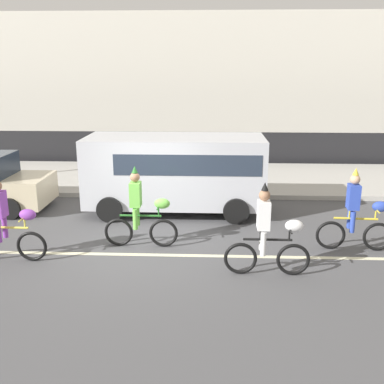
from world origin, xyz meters
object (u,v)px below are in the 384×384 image
(parade_cyclist_lime, at_px, (141,212))
(parked_van_silver, at_px, (178,168))
(parade_cyclist_purple, at_px, (6,223))
(parade_cyclist_cobalt, at_px, (357,215))
(parade_cyclist_zebra, at_px, (269,235))

(parade_cyclist_lime, distance_m, parked_van_silver, 2.81)
(parade_cyclist_purple, bearing_deg, parked_van_silver, 46.76)
(parade_cyclist_purple, xyz_separation_m, parade_cyclist_cobalt, (7.63, 0.91, 0.00))
(parked_van_silver, bearing_deg, parade_cyclist_cobalt, -32.44)
(parade_cyclist_lime, height_order, parade_cyclist_zebra, same)
(parade_cyclist_lime, height_order, parked_van_silver, parked_van_silver)
(parade_cyclist_zebra, bearing_deg, parade_cyclist_lime, 153.37)
(parade_cyclist_lime, bearing_deg, parade_cyclist_purple, -161.58)
(parade_cyclist_purple, bearing_deg, parade_cyclist_zebra, -4.82)
(parade_cyclist_zebra, xyz_separation_m, parade_cyclist_cobalt, (2.14, 1.38, 0.00))
(parade_cyclist_purple, relative_size, parade_cyclist_cobalt, 1.00)
(parade_cyclist_zebra, bearing_deg, parade_cyclist_purple, 175.18)
(parade_cyclist_cobalt, bearing_deg, parade_cyclist_lime, -180.00)
(parade_cyclist_lime, relative_size, parade_cyclist_cobalt, 1.00)
(parade_cyclist_purple, height_order, parked_van_silver, parked_van_silver)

